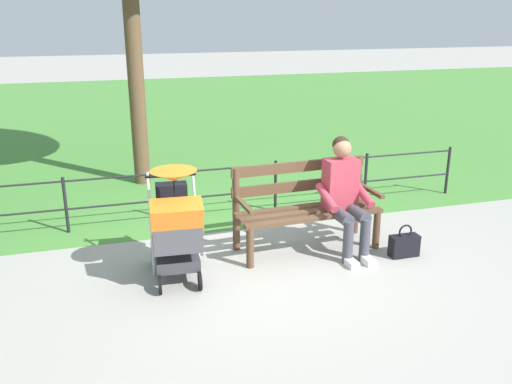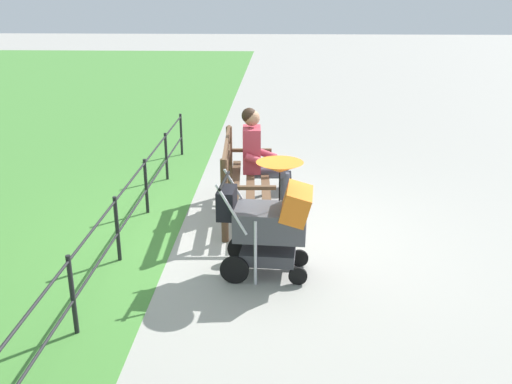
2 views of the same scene
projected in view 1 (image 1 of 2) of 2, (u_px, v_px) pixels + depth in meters
ground_plane at (255, 256)px, 5.97m from camera, size 60.00×60.00×0.00m
grass_lawn at (159, 115)px, 13.98m from camera, size 40.00×16.00×0.01m
park_bench at (305, 203)px, 6.08m from camera, size 1.62×0.67×0.96m
person_on_bench at (345, 193)px, 5.93m from camera, size 0.55×0.74×1.28m
stroller at (175, 223)px, 5.30m from camera, size 0.56×0.92×1.15m
handbag at (404, 245)px, 5.95m from camera, size 0.32×0.14×0.37m
park_fence at (227, 186)px, 7.02m from camera, size 6.64×0.04×0.70m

